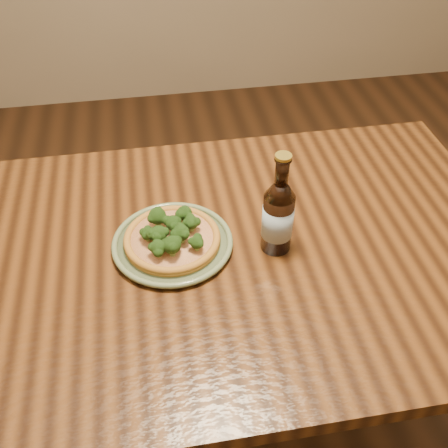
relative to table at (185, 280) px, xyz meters
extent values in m
plane|color=#382111|center=(0.00, -0.10, -0.66)|extent=(4.50, 4.50, 0.00)
cube|color=#4C2910|center=(0.00, 0.00, 0.07)|extent=(1.60, 0.90, 0.04)
cylinder|color=#4C2910|center=(0.73, 0.38, -0.30)|extent=(0.07, 0.07, 0.71)
cylinder|color=#616F4C|center=(-0.02, 0.03, 0.10)|extent=(0.26, 0.26, 0.01)
torus|color=#616F4C|center=(-0.02, 0.03, 0.11)|extent=(0.28, 0.28, 0.01)
torus|color=#616F4C|center=(-0.02, 0.03, 0.10)|extent=(0.22, 0.22, 0.01)
cylinder|color=#A56E25|center=(-0.02, 0.03, 0.11)|extent=(0.22, 0.22, 0.01)
torus|color=#A56E25|center=(-0.02, 0.03, 0.12)|extent=(0.22, 0.22, 0.02)
cylinder|color=beige|center=(-0.02, 0.03, 0.12)|extent=(0.19, 0.19, 0.01)
sphere|color=#2B5019|center=(-0.05, -0.03, 0.15)|extent=(0.04, 0.04, 0.04)
sphere|color=#2B5019|center=(-0.01, 0.05, 0.15)|extent=(0.05, 0.05, 0.04)
sphere|color=#2B5019|center=(0.03, 0.04, 0.15)|extent=(0.04, 0.04, 0.03)
sphere|color=#2B5019|center=(-0.08, 0.03, 0.14)|extent=(0.04, 0.04, 0.03)
sphere|color=#2B5019|center=(0.00, 0.01, 0.15)|extent=(0.05, 0.05, 0.04)
sphere|color=#2B5019|center=(-0.05, 0.07, 0.15)|extent=(0.04, 0.04, 0.04)
sphere|color=#2B5019|center=(0.03, -0.02, 0.14)|extent=(0.03, 0.03, 0.03)
sphere|color=#2B5019|center=(-0.05, 0.01, 0.15)|extent=(0.04, 0.04, 0.04)
sphere|color=#2B5019|center=(-0.02, -0.03, 0.15)|extent=(0.06, 0.06, 0.04)
sphere|color=#2B5019|center=(0.01, 0.08, 0.15)|extent=(0.04, 0.04, 0.04)
cylinder|color=black|center=(0.22, -0.01, 0.17)|extent=(0.07, 0.07, 0.15)
cone|color=black|center=(0.22, -0.01, 0.26)|extent=(0.07, 0.07, 0.03)
cylinder|color=black|center=(0.22, -0.01, 0.31)|extent=(0.03, 0.03, 0.07)
torus|color=black|center=(0.22, -0.01, 0.34)|extent=(0.04, 0.04, 0.01)
cylinder|color=#A58C33|center=(0.22, -0.01, 0.35)|extent=(0.03, 0.03, 0.01)
cylinder|color=#9CAEBC|center=(0.22, -0.01, 0.17)|extent=(0.07, 0.07, 0.08)
camera|label=1|loc=(-0.05, -0.85, 0.95)|focal=42.00mm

